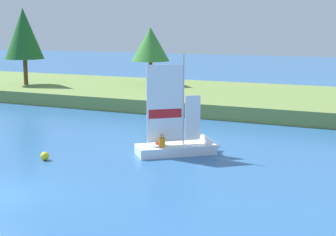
# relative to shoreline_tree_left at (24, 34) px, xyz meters

# --- Properties ---
(shore_bank) EXTENTS (80.00, 14.92, 1.04)m
(shore_bank) POSITION_rel_shoreline_tree_left_xyz_m (17.90, 2.98, -5.21)
(shore_bank) COLOR olive
(shore_bank) RESTS_ON ground
(shoreline_tree_left) EXTENTS (3.53, 3.53, 7.03)m
(shoreline_tree_left) POSITION_rel_shoreline_tree_left_xyz_m (0.00, 0.00, 0.00)
(shoreline_tree_left) COLOR brown
(shoreline_tree_left) RESTS_ON shore_bank
(shoreline_tree_midleft) EXTENTS (3.52, 3.52, 5.30)m
(shoreline_tree_midleft) POSITION_rel_shoreline_tree_left_xyz_m (10.56, 4.86, -0.96)
(shoreline_tree_midleft) COLOR brown
(shoreline_tree_midleft) RESTS_ON shore_bank
(sailboat) EXTENTS (4.30, 3.97, 5.45)m
(sailboat) POSITION_rel_shoreline_tree_left_xyz_m (22.07, -13.65, -5.34)
(sailboat) COLOR white
(sailboat) RESTS_ON ground
(channel_buoy) EXTENTS (0.41, 0.41, 0.41)m
(channel_buoy) POSITION_rel_shoreline_tree_left_xyz_m (16.36, -17.88, -5.53)
(channel_buoy) COLOR yellow
(channel_buoy) RESTS_ON ground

